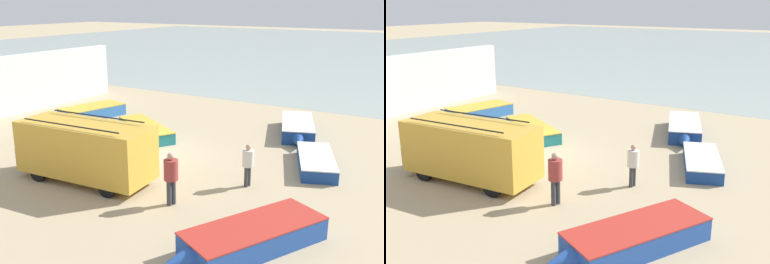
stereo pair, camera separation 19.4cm
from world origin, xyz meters
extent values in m
plane|color=tan|center=(0.00, 0.00, 0.00)|extent=(200.00, 200.00, 0.00)
cube|color=#99A89E|center=(0.00, 52.00, 0.00)|extent=(120.00, 80.00, 0.01)
cube|color=silver|center=(-11.05, 1.00, 1.73)|extent=(0.50, 17.05, 3.45)
cube|color=gold|center=(0.05, -3.54, 1.24)|extent=(5.27, 2.38, 1.92)
cube|color=black|center=(-2.55, -3.77, 0.71)|extent=(0.26, 1.78, 0.86)
cube|color=#1E232D|center=(-2.47, -3.76, 1.81)|extent=(0.21, 1.70, 0.61)
cylinder|color=black|center=(-1.45, -4.52, 0.36)|extent=(0.73, 0.28, 0.72)
cylinder|color=black|center=(-1.60, -2.85, 0.36)|extent=(0.73, 0.28, 0.72)
cylinder|color=black|center=(1.70, -4.24, 0.36)|extent=(0.73, 0.28, 0.72)
cylinder|color=black|center=(1.56, -2.57, 0.36)|extent=(0.73, 0.28, 0.72)
cylinder|color=black|center=(0.12, -4.29, 2.32)|extent=(4.18, 0.42, 0.05)
cylinder|color=black|center=(-0.02, -2.79, 2.32)|extent=(4.18, 0.42, 0.05)
cube|color=#2D66AD|center=(-6.63, 3.62, 0.31)|extent=(2.45, 3.82, 0.62)
cone|color=#2D66AD|center=(-7.11, 1.53, 0.31)|extent=(0.75, 0.89, 0.59)
cube|color=gold|center=(-6.63, 3.62, 0.56)|extent=(1.57, 0.55, 0.05)
cube|color=gold|center=(-6.63, 3.62, 0.64)|extent=(2.47, 3.86, 0.04)
cube|color=navy|center=(6.86, 2.32, 0.24)|extent=(2.57, 3.81, 0.48)
cone|color=navy|center=(6.05, 4.35, 0.24)|extent=(0.72, 0.90, 0.46)
cube|color=silver|center=(6.86, 2.32, 0.42)|extent=(1.22, 0.64, 0.05)
cube|color=silver|center=(6.86, 2.32, 0.50)|extent=(2.59, 3.85, 0.04)
cube|color=navy|center=(4.58, 6.62, 0.32)|extent=(2.86, 4.39, 0.64)
cone|color=navy|center=(5.46, 4.27, 0.32)|extent=(0.89, 1.06, 0.61)
cube|color=silver|center=(4.58, 6.62, 0.58)|extent=(1.37, 0.68, 0.05)
cube|color=silver|center=(4.58, 6.62, 0.66)|extent=(2.89, 4.43, 0.04)
cube|color=#1E757F|center=(-1.75, 2.32, 0.27)|extent=(4.31, 3.22, 0.55)
cone|color=#1E757F|center=(-3.99, 3.61, 0.27)|extent=(1.07, 0.91, 0.52)
cube|color=gold|center=(-1.75, 2.32, 0.48)|extent=(0.76, 1.12, 0.05)
cube|color=gold|center=(-1.75, 2.32, 0.57)|extent=(4.35, 3.25, 0.04)
cube|color=#234CA3|center=(7.31, -4.60, 0.32)|extent=(3.15, 4.28, 0.64)
cone|color=#234CA3|center=(6.22, -6.80, 0.32)|extent=(0.94, 1.06, 0.60)
cube|color=#B22D23|center=(7.31, -4.60, 0.57)|extent=(1.34, 0.80, 0.05)
cube|color=#B22D23|center=(7.31, -4.60, 0.66)|extent=(3.18, 4.32, 0.04)
cylinder|color=#38383D|center=(5.32, -0.93, 0.38)|extent=(0.14, 0.14, 0.77)
cylinder|color=#38383D|center=(5.36, -0.78, 0.38)|extent=(0.14, 0.14, 0.77)
cylinder|color=silver|center=(5.34, -0.86, 1.07)|extent=(0.42, 0.42, 0.61)
sphere|color=tan|center=(5.34, -0.86, 1.48)|extent=(0.21, 0.21, 0.21)
cylinder|color=#38383D|center=(3.86, -3.67, 0.44)|extent=(0.16, 0.16, 0.87)
cylinder|color=#38383D|center=(3.91, -3.49, 0.44)|extent=(0.16, 0.16, 0.87)
cylinder|color=#993833|center=(3.89, -3.58, 1.22)|extent=(0.47, 0.47, 0.69)
sphere|color=tan|center=(3.89, -3.58, 1.68)|extent=(0.24, 0.24, 0.24)
camera|label=1|loc=(11.65, -14.69, 6.42)|focal=42.00mm
camera|label=2|loc=(11.81, -14.59, 6.42)|focal=42.00mm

